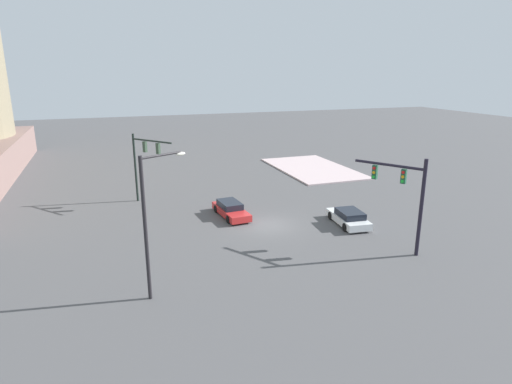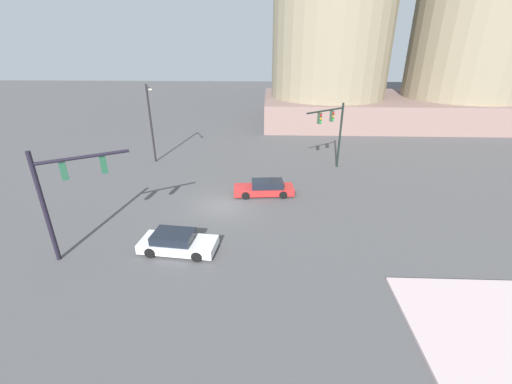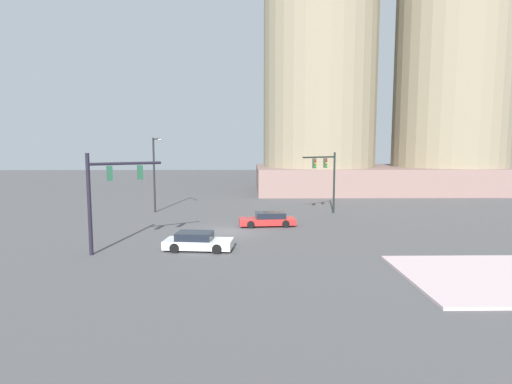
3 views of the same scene
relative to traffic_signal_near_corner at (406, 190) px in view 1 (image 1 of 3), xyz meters
The scene contains 7 objects.
ground_plane 10.96m from the traffic_signal_near_corner, 40.64° to the left, with size 175.74×175.74×0.00m, color #4E4E50.
sidewalk_corner 25.52m from the traffic_signal_near_corner, 13.30° to the right, with size 14.34×8.21×0.15m, color #C5AEB0.
traffic_signal_near_corner is the anchor object (origin of this frame).
traffic_signal_opposite_side 22.64m from the traffic_signal_near_corner, 41.35° to the left, with size 3.76×3.01×6.28m.
streetlamp_curved_arm 16.34m from the traffic_signal_near_corner, 92.05° to the left, with size 1.51×2.60×7.77m.
sedan_car_approaching 14.37m from the traffic_signal_near_corner, 38.99° to the left, with size 4.95×2.12×1.21m.
sedan_car_waiting_far 6.82m from the traffic_signal_near_corner, ahead, with size 4.67×2.34×1.21m.
Camera 1 is at (-29.84, 11.69, 11.83)m, focal length 30.36 mm.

